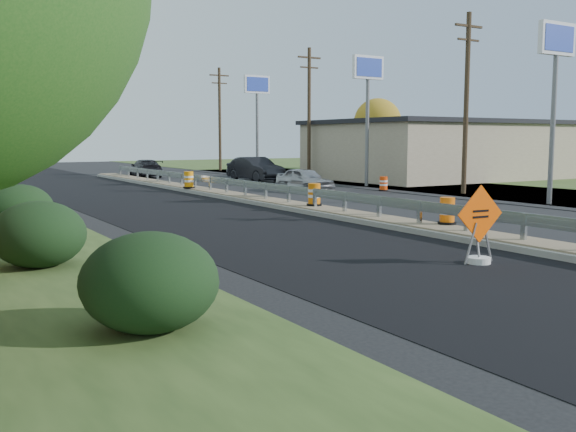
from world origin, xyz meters
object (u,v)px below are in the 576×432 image
caution_sign (479,244)px  barrel_shoulder_near (384,184)px  car_dark_mid (256,169)px  car_dark_far (145,168)px  barrel_median_far (189,180)px  barrel_median_mid (314,195)px  barrel_median_near (447,211)px  car_silver (305,180)px

caution_sign → barrel_shoulder_near: caution_sign is taller
caution_sign → car_dark_mid: caution_sign is taller
barrel_shoulder_near → car_dark_mid: bearing=101.3°
car_dark_mid → car_dark_far: 10.16m
caution_sign → car_dark_far: size_ratio=0.39×
caution_sign → car_dark_far: (4.86, 37.68, 0.21)m
barrel_median_far → car_dark_mid: 9.81m
car_dark_mid → car_dark_far: size_ratio=1.09×
barrel_shoulder_near → car_dark_mid: size_ratio=0.16×
barrel_shoulder_near → car_dark_far: car_dark_far is taller
car_dark_far → car_dark_mid: bearing=123.9°
barrel_median_mid → car_dark_mid: size_ratio=0.18×
barrel_median_far → barrel_shoulder_near: barrel_median_far is taller
barrel_median_near → barrel_shoulder_near: (8.65, 13.47, -0.25)m
caution_sign → barrel_median_mid: (2.83, 11.15, 0.20)m
car_dark_far → barrel_median_near: bearing=92.7°
barrel_median_near → car_silver: (4.57, 15.32, 0.03)m
barrel_median_near → barrel_median_far: bearing=93.4°
car_dark_mid → caution_sign: bearing=-112.2°
car_dark_mid → barrel_median_mid: bearing=-114.9°
barrel_median_near → barrel_median_mid: bearing=93.4°
car_silver → car_dark_far: size_ratio=0.84×
barrel_median_far → car_dark_far: size_ratio=0.20×
car_dark_mid → barrel_median_near: bearing=-108.3°
barrel_shoulder_near → car_silver: (-4.08, 1.85, 0.28)m
barrel_median_far → barrel_shoulder_near: (9.75, -4.78, -0.28)m
car_dark_mid → barrel_shoulder_near: bearing=-82.3°
caution_sign → car_dark_mid: size_ratio=0.36×
barrel_median_near → car_silver: 15.99m
car_dark_mid → car_silver: bearing=-105.2°
caution_sign → barrel_median_near: caution_sign is taller
car_silver → car_dark_mid: car_dark_mid is taller
caution_sign → car_silver: (7.81, 19.56, 0.20)m
barrel_shoulder_near → caution_sign: bearing=-123.9°
barrel_median_near → barrel_median_far: barrel_median_far is taller
caution_sign → car_dark_far: bearing=86.9°
caution_sign → car_dark_far: caution_sign is taller
barrel_median_mid → car_dark_mid: bearing=68.7°
car_silver → car_dark_mid: bearing=73.8°
barrel_median_mid → car_silver: bearing=59.4°
car_silver → caution_sign: bearing=-116.3°
barrel_median_near → car_silver: size_ratio=0.22×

